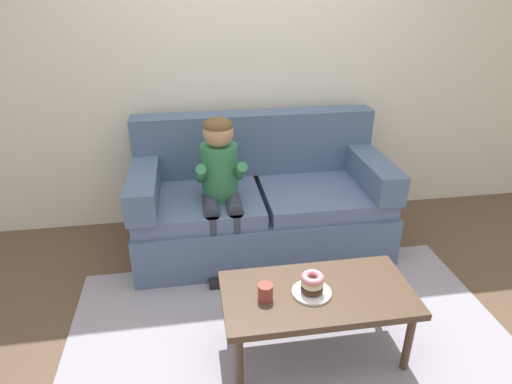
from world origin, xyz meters
The scene contains 12 objects.
ground centered at (0.00, 0.00, 0.00)m, with size 10.00×10.00×0.00m, color brown.
wall_back centered at (0.00, 1.40, 1.40)m, with size 8.00×0.10×2.80m, color silver.
area_rug centered at (0.00, -0.25, 0.01)m, with size 2.62×1.64×0.01m, color #9993A3.
couch centered at (0.00, 0.85, 0.36)m, with size 1.91×0.90×1.00m.
coffee_table centered at (0.11, -0.36, 0.38)m, with size 1.03×0.53×0.43m.
person_child centered at (-0.32, 0.64, 0.67)m, with size 0.34×0.58×1.10m.
plate centered at (0.07, -0.37, 0.44)m, with size 0.21×0.21×0.01m, color white.
donut centered at (0.07, -0.37, 0.46)m, with size 0.12×0.12×0.04m, color #422619.
donut_second centered at (0.07, -0.37, 0.50)m, with size 0.12×0.12×0.04m, color beige.
donut_third centered at (0.07, -0.37, 0.53)m, with size 0.12×0.12×0.04m, color pink.
mug centered at (-0.18, -0.37, 0.47)m, with size 0.08×0.08×0.09m, color #993D38.
toy_controller centered at (0.45, 0.12, 0.03)m, with size 0.23×0.09×0.05m.
Camera 1 is at (-0.51, -2.15, 1.93)m, focal length 30.75 mm.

